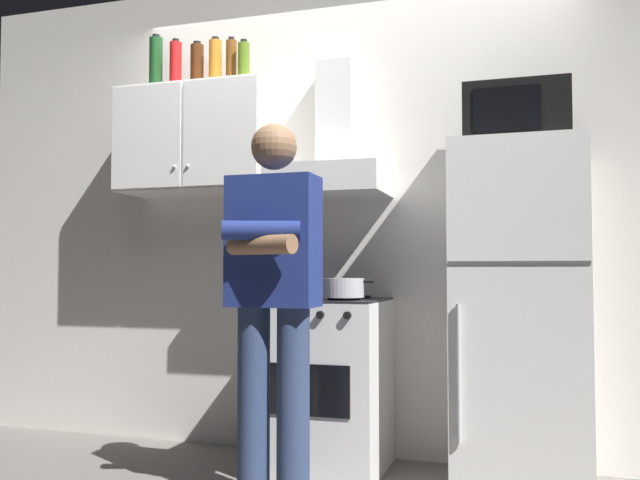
% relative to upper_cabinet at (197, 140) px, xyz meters
% --- Properties ---
extents(back_wall_tiled, '(4.80, 0.10, 2.70)m').
position_rel_upper_cabinet_xyz_m(back_wall_tiled, '(0.85, 0.23, -0.40)').
color(back_wall_tiled, silver).
rests_on(back_wall_tiled, ground_plane).
extents(upper_cabinet, '(0.90, 0.37, 0.60)m').
position_rel_upper_cabinet_xyz_m(upper_cabinet, '(0.00, 0.00, 0.00)').
color(upper_cabinet, white).
extents(stove_oven, '(0.60, 0.62, 0.87)m').
position_rel_upper_cabinet_xyz_m(stove_oven, '(0.80, -0.13, -1.32)').
color(stove_oven, white).
rests_on(stove_oven, ground_plane).
extents(range_hood, '(0.60, 0.44, 0.75)m').
position_rel_upper_cabinet_xyz_m(range_hood, '(0.80, 0.00, -0.15)').
color(range_hood, white).
extents(refrigerator, '(0.60, 0.62, 1.60)m').
position_rel_upper_cabinet_xyz_m(refrigerator, '(1.75, -0.12, -0.95)').
color(refrigerator, white).
rests_on(refrigerator, ground_plane).
extents(microwave, '(0.48, 0.37, 0.28)m').
position_rel_upper_cabinet_xyz_m(microwave, '(1.75, -0.11, -0.01)').
color(microwave, black).
rests_on(microwave, refrigerator).
extents(person_standing, '(0.38, 0.33, 1.64)m').
position_rel_upper_cabinet_xyz_m(person_standing, '(0.75, -0.73, -0.85)').
color(person_standing, navy).
rests_on(person_standing, ground_plane).
extents(cooking_pot, '(0.30, 0.20, 0.09)m').
position_rel_upper_cabinet_xyz_m(cooking_pot, '(0.93, -0.24, -0.83)').
color(cooking_pot, '#B7BABF').
rests_on(cooking_pot, stove_oven).
extents(bottle_beer_brown, '(0.06, 0.06, 0.28)m').
position_rel_upper_cabinet_xyz_m(bottle_beer_brown, '(0.20, 0.02, 0.43)').
color(bottle_beer_brown, brown).
rests_on(bottle_beer_brown, upper_cabinet).
extents(bottle_wine_green, '(0.08, 0.08, 0.33)m').
position_rel_upper_cabinet_xyz_m(bottle_wine_green, '(-0.27, -0.00, 0.46)').
color(bottle_wine_green, '#19471E').
rests_on(bottle_wine_green, upper_cabinet).
extents(bottle_soda_red, '(0.07, 0.07, 0.28)m').
position_rel_upper_cabinet_xyz_m(bottle_soda_red, '(-0.12, -0.03, 0.43)').
color(bottle_soda_red, red).
rests_on(bottle_soda_red, upper_cabinet).
extents(bottle_liquor_amber, '(0.07, 0.07, 0.29)m').
position_rel_upper_cabinet_xyz_m(bottle_liquor_amber, '(0.10, 0.02, 0.44)').
color(bottle_liquor_amber, '#B7721E').
rests_on(bottle_liquor_amber, upper_cabinet).
extents(bottle_olive_oil, '(0.07, 0.07, 0.24)m').
position_rel_upper_cabinet_xyz_m(bottle_olive_oil, '(0.29, -0.01, 0.42)').
color(bottle_olive_oil, '#4C6B19').
rests_on(bottle_olive_oil, upper_cabinet).
extents(bottle_rum_dark, '(0.08, 0.08, 0.28)m').
position_rel_upper_cabinet_xyz_m(bottle_rum_dark, '(-0.03, 0.04, 0.43)').
color(bottle_rum_dark, '#47230F').
rests_on(bottle_rum_dark, upper_cabinet).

